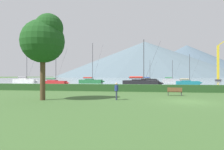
{
  "coord_description": "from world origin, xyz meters",
  "views": [
    {
      "loc": [
        -3.74,
        -18.7,
        2.3
      ],
      "look_at": [
        -17.1,
        63.99,
        2.66
      ],
      "focal_mm": 32.19,
      "sensor_mm": 36.0,
      "label": 1
    }
  ],
  "objects_px": {
    "sailboat_slip_4": "(25,80)",
    "dock_crane": "(219,65)",
    "sailboat_slip_0": "(141,83)",
    "park_bench_under_tree": "(175,91)",
    "sailboat_slip_7": "(171,80)",
    "sailboat_slip_8": "(149,80)",
    "person_seated_viewer": "(116,90)",
    "sailboat_slip_1": "(54,82)",
    "park_tree": "(44,39)",
    "sailboat_slip_3": "(188,82)",
    "sailboat_slip_6": "(91,81)"
  },
  "relations": [
    {
      "from": "sailboat_slip_0",
      "to": "park_tree",
      "type": "xyz_separation_m",
      "value": [
        -8.73,
        -28.85,
        5.07
      ]
    },
    {
      "from": "sailboat_slip_0",
      "to": "park_bench_under_tree",
      "type": "xyz_separation_m",
      "value": [
        4.16,
        -22.5,
        -0.23
      ]
    },
    {
      "from": "sailboat_slip_4",
      "to": "dock_crane",
      "type": "height_order",
      "value": "dock_crane"
    },
    {
      "from": "park_bench_under_tree",
      "to": "dock_crane",
      "type": "height_order",
      "value": "dock_crane"
    },
    {
      "from": "sailboat_slip_7",
      "to": "park_bench_under_tree",
      "type": "xyz_separation_m",
      "value": [
        -6.7,
        -55.42,
        -0.09
      ]
    },
    {
      "from": "sailboat_slip_4",
      "to": "sailboat_slip_7",
      "type": "xyz_separation_m",
      "value": [
        50.84,
        15.89,
        -0.1
      ]
    },
    {
      "from": "sailboat_slip_3",
      "to": "sailboat_slip_7",
      "type": "xyz_separation_m",
      "value": [
        -1.24,
        23.93,
        0.07
      ]
    },
    {
      "from": "sailboat_slip_6",
      "to": "sailboat_slip_8",
      "type": "xyz_separation_m",
      "value": [
        18.51,
        29.88,
        -0.08
      ]
    },
    {
      "from": "sailboat_slip_6",
      "to": "dock_crane",
      "type": "distance_m",
      "value": 57.82
    },
    {
      "from": "person_seated_viewer",
      "to": "sailboat_slip_7",
      "type": "bearing_deg",
      "value": 62.51
    },
    {
      "from": "sailboat_slip_0",
      "to": "sailboat_slip_8",
      "type": "height_order",
      "value": "sailboat_slip_0"
    },
    {
      "from": "sailboat_slip_1",
      "to": "dock_crane",
      "type": "height_order",
      "value": "dock_crane"
    },
    {
      "from": "sailboat_slip_8",
      "to": "person_seated_viewer",
      "type": "bearing_deg",
      "value": -84.9
    },
    {
      "from": "sailboat_slip_4",
      "to": "dock_crane",
      "type": "bearing_deg",
      "value": 18.98
    },
    {
      "from": "sailboat_slip_3",
      "to": "sailboat_slip_4",
      "type": "height_order",
      "value": "sailboat_slip_4"
    },
    {
      "from": "person_seated_viewer",
      "to": "park_bench_under_tree",
      "type": "bearing_deg",
      "value": 24.26
    },
    {
      "from": "sailboat_slip_7",
      "to": "park_tree",
      "type": "height_order",
      "value": "sailboat_slip_7"
    },
    {
      "from": "sailboat_slip_4",
      "to": "sailboat_slip_0",
      "type": "bearing_deg",
      "value": -25.78
    },
    {
      "from": "park_bench_under_tree",
      "to": "park_tree",
      "type": "xyz_separation_m",
      "value": [
        -12.89,
        -6.35,
        5.31
      ]
    },
    {
      "from": "sailboat_slip_7",
      "to": "dock_crane",
      "type": "distance_m",
      "value": 25.78
    },
    {
      "from": "sailboat_slip_1",
      "to": "sailboat_slip_8",
      "type": "xyz_separation_m",
      "value": [
        24.89,
        42.31,
        -0.0
      ]
    },
    {
      "from": "sailboat_slip_3",
      "to": "sailboat_slip_7",
      "type": "bearing_deg",
      "value": 93.95
    },
    {
      "from": "sailboat_slip_1",
      "to": "person_seated_viewer",
      "type": "xyz_separation_m",
      "value": [
        20.23,
        -29.43,
        0.35
      ]
    },
    {
      "from": "sailboat_slip_3",
      "to": "park_bench_under_tree",
      "type": "distance_m",
      "value": 32.48
    },
    {
      "from": "sailboat_slip_6",
      "to": "person_seated_viewer",
      "type": "distance_m",
      "value": 44.09
    },
    {
      "from": "sailboat_slip_8",
      "to": "person_seated_viewer",
      "type": "height_order",
      "value": "sailboat_slip_8"
    },
    {
      "from": "park_bench_under_tree",
      "to": "park_tree",
      "type": "distance_m",
      "value": 15.32
    },
    {
      "from": "park_bench_under_tree",
      "to": "dock_crane",
      "type": "relative_size",
      "value": 0.08
    },
    {
      "from": "sailboat_slip_0",
      "to": "person_seated_viewer",
      "type": "xyz_separation_m",
      "value": [
        -1.95,
        -27.6,
        0.21
      ]
    },
    {
      "from": "sailboat_slip_0",
      "to": "sailboat_slip_4",
      "type": "distance_m",
      "value": 43.45
    },
    {
      "from": "sailboat_slip_3",
      "to": "dock_crane",
      "type": "xyz_separation_m",
      "value": [
        20.17,
        36.76,
        6.5
      ]
    },
    {
      "from": "person_seated_viewer",
      "to": "park_tree",
      "type": "bearing_deg",
      "value": 174.96
    },
    {
      "from": "person_seated_viewer",
      "to": "sailboat_slip_3",
      "type": "bearing_deg",
      "value": 53.46
    },
    {
      "from": "sailboat_slip_1",
      "to": "sailboat_slip_4",
      "type": "distance_m",
      "value": 23.4
    },
    {
      "from": "sailboat_slip_0",
      "to": "sailboat_slip_1",
      "type": "distance_m",
      "value": 22.26
    },
    {
      "from": "dock_crane",
      "to": "park_tree",
      "type": "bearing_deg",
      "value": -118.79
    },
    {
      "from": "sailboat_slip_3",
      "to": "sailboat_slip_1",
      "type": "bearing_deg",
      "value": -167.21
    },
    {
      "from": "park_bench_under_tree",
      "to": "park_tree",
      "type": "relative_size",
      "value": 0.2
    },
    {
      "from": "sailboat_slip_1",
      "to": "park_bench_under_tree",
      "type": "distance_m",
      "value": 35.87
    },
    {
      "from": "sailboat_slip_4",
      "to": "sailboat_slip_7",
      "type": "distance_m",
      "value": 53.26
    },
    {
      "from": "park_bench_under_tree",
      "to": "person_seated_viewer",
      "type": "bearing_deg",
      "value": -133.81
    },
    {
      "from": "sailboat_slip_1",
      "to": "park_tree",
      "type": "height_order",
      "value": "sailboat_slip_1"
    },
    {
      "from": "sailboat_slip_7",
      "to": "dock_crane",
      "type": "relative_size",
      "value": 0.41
    },
    {
      "from": "sailboat_slip_0",
      "to": "sailboat_slip_6",
      "type": "relative_size",
      "value": 0.85
    },
    {
      "from": "park_bench_under_tree",
      "to": "sailboat_slip_4",
      "type": "bearing_deg",
      "value": 144.54
    },
    {
      "from": "sailboat_slip_4",
      "to": "sailboat_slip_3",
      "type": "bearing_deg",
      "value": -11.48
    },
    {
      "from": "sailboat_slip_0",
      "to": "sailboat_slip_1",
      "type": "height_order",
      "value": "sailboat_slip_0"
    },
    {
      "from": "park_tree",
      "to": "sailboat_slip_1",
      "type": "bearing_deg",
      "value": 113.69
    },
    {
      "from": "sailboat_slip_3",
      "to": "sailboat_slip_6",
      "type": "height_order",
      "value": "sailboat_slip_6"
    },
    {
      "from": "sailboat_slip_7",
      "to": "sailboat_slip_8",
      "type": "distance_m",
      "value": 13.87
    }
  ]
}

